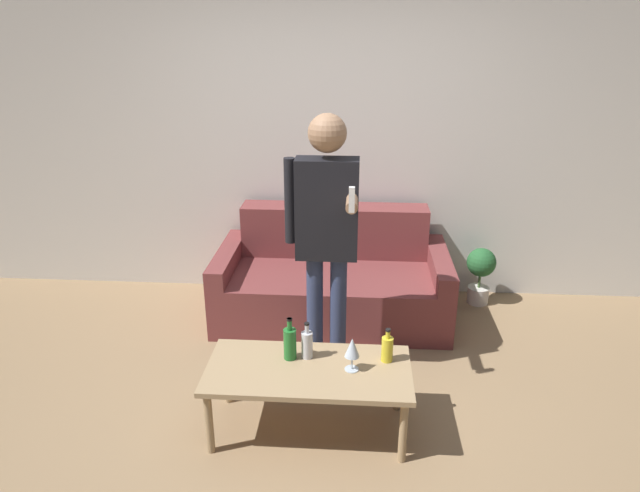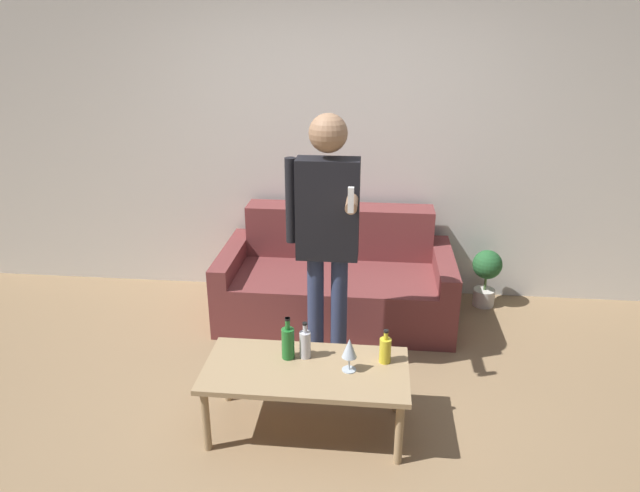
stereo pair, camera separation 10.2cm
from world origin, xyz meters
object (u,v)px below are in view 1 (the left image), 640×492
(couch, at_px, (333,280))
(bottle_orange, at_px, (290,343))
(person_standing_front, at_px, (326,226))
(coffee_table, at_px, (308,375))

(couch, distance_m, bottle_orange, 1.36)
(person_standing_front, bearing_deg, couch, 89.58)
(couch, height_order, bottle_orange, couch)
(couch, distance_m, person_standing_front, 1.10)
(coffee_table, bearing_deg, couch, 87.36)
(couch, height_order, person_standing_front, person_standing_front)
(coffee_table, distance_m, bottle_orange, 0.20)
(bottle_orange, xyz_separation_m, person_standing_front, (0.17, 0.51, 0.52))
(couch, distance_m, coffee_table, 1.42)
(couch, relative_size, bottle_orange, 7.02)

